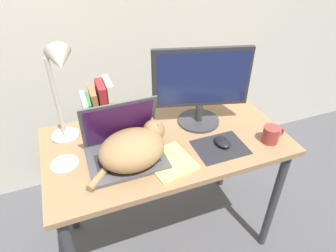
% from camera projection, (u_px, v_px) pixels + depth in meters
% --- Properties ---
extents(desk, '(1.15, 0.62, 0.76)m').
position_uv_depth(desk, '(166.00, 154.00, 1.50)').
color(desk, '#93704C').
rests_on(desk, ground_plane).
extents(laptop, '(0.33, 0.26, 0.27)m').
position_uv_depth(laptop, '(124.00, 147.00, 1.32)').
color(laptop, '#4C4C51').
rests_on(laptop, desk).
extents(cat, '(0.39, 0.29, 0.16)m').
position_uv_depth(cat, '(134.00, 148.00, 1.27)').
color(cat, '#99754C').
rests_on(cat, desk).
extents(external_monitor, '(0.46, 0.22, 0.40)m').
position_uv_depth(external_monitor, '(201.00, 85.00, 1.44)').
color(external_monitor, '#333338').
rests_on(external_monitor, desk).
extents(mousepad, '(0.24, 0.19, 0.00)m').
position_uv_depth(mousepad, '(220.00, 147.00, 1.39)').
color(mousepad, '#232328').
rests_on(mousepad, desk).
extents(computer_mouse, '(0.07, 0.10, 0.03)m').
position_uv_depth(computer_mouse, '(223.00, 142.00, 1.40)').
color(computer_mouse, black).
rests_on(computer_mouse, mousepad).
extents(book_row, '(0.15, 0.16, 0.26)m').
position_uv_depth(book_row, '(99.00, 109.00, 1.45)').
color(book_row, white).
rests_on(book_row, desk).
extents(desk_lamp, '(0.17, 0.17, 0.48)m').
position_uv_depth(desk_lamp, '(60.00, 78.00, 1.26)').
color(desk_lamp, beige).
rests_on(desk_lamp, desk).
extents(notepad, '(0.22, 0.24, 0.01)m').
position_uv_depth(notepad, '(170.00, 162.00, 1.31)').
color(notepad, '#E5DB6B').
rests_on(notepad, desk).
extents(webcam, '(0.05, 0.05, 0.07)m').
position_uv_depth(webcam, '(141.00, 107.00, 1.60)').
color(webcam, '#232328').
rests_on(webcam, desk).
extents(mug, '(0.11, 0.08, 0.08)m').
position_uv_depth(mug, '(271.00, 134.00, 1.41)').
color(mug, '#993833').
rests_on(mug, desk).
extents(cd_disc, '(0.12, 0.12, 0.00)m').
position_uv_depth(cd_disc, '(65.00, 163.00, 1.30)').
color(cd_disc, silver).
rests_on(cd_disc, desk).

